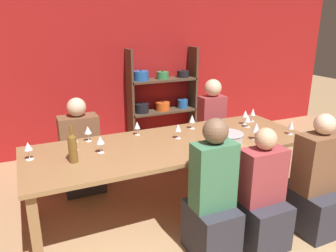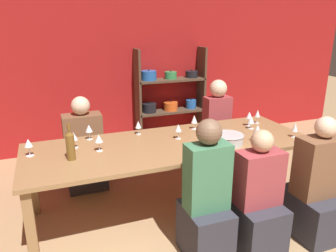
# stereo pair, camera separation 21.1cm
# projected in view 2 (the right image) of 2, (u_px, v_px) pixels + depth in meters

# --- Properties ---
(wall_back_red) EXTENTS (8.80, 0.06, 2.70)m
(wall_back_red) POSITION_uv_depth(u_px,v_px,m) (111.00, 62.00, 5.02)
(wall_back_red) COLOR #A31919
(wall_back_red) RESTS_ON ground_plane
(shelf_unit) EXTENTS (1.14, 0.30, 1.55)m
(shelf_unit) POSITION_uv_depth(u_px,v_px,m) (169.00, 105.00, 5.36)
(shelf_unit) COLOR #4C3828
(shelf_unit) RESTS_ON ground_plane
(dining_table) EXTENTS (2.91, 1.04, 0.77)m
(dining_table) POSITION_uv_depth(u_px,v_px,m) (171.00, 149.00, 3.37)
(dining_table) COLOR olive
(dining_table) RESTS_ON ground_plane
(mixing_bowl) EXTENTS (0.30, 0.30, 0.10)m
(mixing_bowl) POSITION_uv_depth(u_px,v_px,m) (229.00, 139.00, 3.30)
(mixing_bowl) COLOR #B7BABC
(mixing_bowl) RESTS_ON dining_table
(wine_bottle_green) EXTENTS (0.08, 0.08, 0.34)m
(wine_bottle_green) POSITION_uv_depth(u_px,v_px,m) (70.00, 145.00, 2.90)
(wine_bottle_green) COLOR brown
(wine_bottle_green) RESTS_ON dining_table
(wine_glass_empty_a) EXTENTS (0.07, 0.07, 0.15)m
(wine_glass_empty_a) POSITION_uv_depth(u_px,v_px,m) (138.00, 125.00, 3.57)
(wine_glass_empty_a) COLOR white
(wine_glass_empty_a) RESTS_ON dining_table
(wine_glass_white_a) EXTENTS (0.08, 0.08, 0.18)m
(wine_glass_white_a) POSITION_uv_depth(u_px,v_px,m) (257.00, 130.00, 3.34)
(wine_glass_white_a) COLOR white
(wine_glass_white_a) RESTS_ON dining_table
(wine_glass_white_b) EXTENTS (0.07, 0.07, 0.16)m
(wine_glass_white_b) POSITION_uv_depth(u_px,v_px,m) (178.00, 128.00, 3.43)
(wine_glass_white_b) COLOR white
(wine_glass_white_b) RESTS_ON dining_table
(wine_glass_red_a) EXTENTS (0.07, 0.07, 0.17)m
(wine_glass_red_a) POSITION_uv_depth(u_px,v_px,m) (249.00, 116.00, 3.85)
(wine_glass_red_a) COLOR white
(wine_glass_red_a) RESTS_ON dining_table
(wine_glass_white_c) EXTENTS (0.08, 0.08, 0.15)m
(wine_glass_white_c) POSITION_uv_depth(u_px,v_px,m) (251.00, 120.00, 3.76)
(wine_glass_white_c) COLOR white
(wine_glass_white_c) RESTS_ON dining_table
(wine_glass_empty_b) EXTENTS (0.08, 0.08, 0.16)m
(wine_glass_empty_b) POSITION_uv_depth(u_px,v_px,m) (74.00, 137.00, 3.17)
(wine_glass_empty_b) COLOR white
(wine_glass_empty_b) RESTS_ON dining_table
(wine_glass_red_b) EXTENTS (0.07, 0.07, 0.17)m
(wine_glass_red_b) POSITION_uv_depth(u_px,v_px,m) (194.00, 120.00, 3.74)
(wine_glass_red_b) COLOR white
(wine_glass_red_b) RESTS_ON dining_table
(wine_glass_empty_c) EXTENTS (0.08, 0.08, 0.16)m
(wine_glass_empty_c) POSITION_uv_depth(u_px,v_px,m) (89.00, 129.00, 3.40)
(wine_glass_empty_c) COLOR white
(wine_glass_empty_c) RESTS_ON dining_table
(wine_glass_red_c) EXTENTS (0.06, 0.06, 0.16)m
(wine_glass_red_c) POSITION_uv_depth(u_px,v_px,m) (295.00, 128.00, 3.48)
(wine_glass_red_c) COLOR white
(wine_glass_red_c) RESTS_ON dining_table
(wine_glass_empty_d) EXTENTS (0.08, 0.08, 0.17)m
(wine_glass_empty_d) POSITION_uv_depth(u_px,v_px,m) (99.00, 139.00, 3.10)
(wine_glass_empty_d) COLOR white
(wine_glass_empty_d) RESTS_ON dining_table
(wine_glass_white_d) EXTENTS (0.06, 0.06, 0.17)m
(wine_glass_white_d) POSITION_uv_depth(u_px,v_px,m) (258.00, 114.00, 3.95)
(wine_glass_white_d) COLOR white
(wine_glass_white_d) RESTS_ON dining_table
(wine_glass_white_e) EXTENTS (0.08, 0.08, 0.17)m
(wine_glass_white_e) POSITION_uv_depth(u_px,v_px,m) (28.00, 144.00, 2.98)
(wine_glass_white_e) COLOR white
(wine_glass_white_e) RESTS_ON dining_table
(person_near_a) EXTENTS (0.44, 0.55, 1.16)m
(person_near_a) POSITION_uv_depth(u_px,v_px,m) (316.00, 193.00, 3.05)
(person_near_a) COLOR #2D2D38
(person_near_a) RESTS_ON ground_plane
(person_far_a) EXTENTS (0.46, 0.57, 1.12)m
(person_far_a) POSITION_uv_depth(u_px,v_px,m) (85.00, 154.00, 4.01)
(person_far_a) COLOR #2D2D38
(person_far_a) RESTS_ON ground_plane
(person_near_b) EXTENTS (0.36, 0.45, 1.24)m
(person_near_b) POSITION_uv_depth(u_px,v_px,m) (206.00, 208.00, 2.74)
(person_near_b) COLOR #2D2D38
(person_near_b) RESTS_ON ground_plane
(person_far_b) EXTENTS (0.35, 0.44, 1.23)m
(person_far_b) POSITION_uv_depth(u_px,v_px,m) (216.00, 135.00, 4.45)
(person_far_b) COLOR #2D2D38
(person_far_b) RESTS_ON ground_plane
(person_near_c) EXTENTS (0.39, 0.49, 1.11)m
(person_near_c) POSITION_uv_depth(u_px,v_px,m) (256.00, 206.00, 2.88)
(person_near_c) COLOR #2D2D38
(person_near_c) RESTS_ON ground_plane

